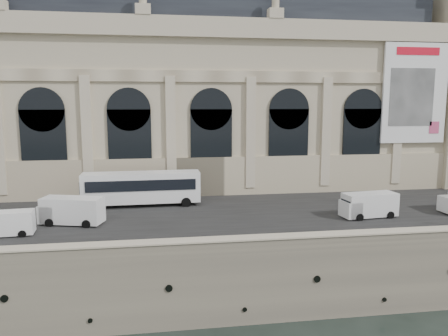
% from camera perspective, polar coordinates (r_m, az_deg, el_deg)
% --- Properties ---
extents(ground, '(260.00, 260.00, 0.00)m').
position_cam_1_polar(ground, '(38.39, 8.91, -19.25)').
color(ground, black).
rests_on(ground, ground).
extents(quay, '(160.00, 70.00, 6.00)m').
position_cam_1_polar(quay, '(69.73, 0.33, -3.71)').
color(quay, gray).
rests_on(quay, ground).
extents(street, '(160.00, 24.00, 0.06)m').
position_cam_1_polar(street, '(48.94, 4.16, -5.42)').
color(street, '#2D2D2D').
rests_on(street, quay).
extents(parapet, '(160.00, 1.40, 1.21)m').
position_cam_1_polar(parapet, '(36.34, 8.87, -9.54)').
color(parapet, gray).
rests_on(parapet, quay).
extents(museum, '(69.00, 18.70, 29.10)m').
position_cam_1_polar(museum, '(63.35, -4.50, 10.26)').
color(museum, '#B7AC8D').
rests_on(museum, quay).
extents(bus_left, '(13.36, 3.28, 3.92)m').
position_cam_1_polar(bus_left, '(50.93, -10.72, -2.49)').
color(bus_left, white).
rests_on(bus_left, quay).
extents(van_a, '(5.15, 2.44, 2.23)m').
position_cam_1_polar(van_a, '(43.88, -27.09, -6.52)').
color(van_a, white).
rests_on(van_a, quay).
extents(van_b, '(6.42, 3.79, 2.69)m').
position_cam_1_polar(van_b, '(45.39, -19.60, -5.27)').
color(van_b, white).
rests_on(van_b, quay).
extents(van_c, '(5.98, 2.88, 2.57)m').
position_cam_1_polar(van_c, '(47.60, 18.12, -4.64)').
color(van_c, white).
rests_on(van_c, quay).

